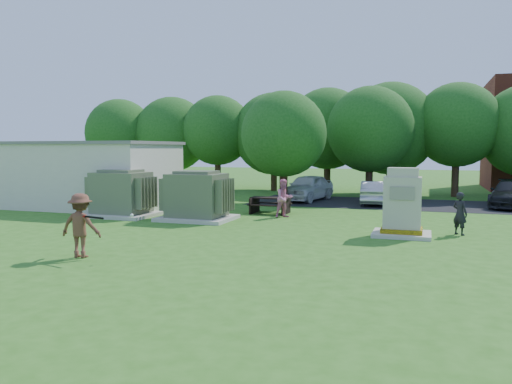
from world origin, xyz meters
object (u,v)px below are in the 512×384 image
at_px(transformer_left, 121,194).
at_px(car_white, 307,187).
at_px(person_by_generator, 460,214).
at_px(person_at_picnic, 284,198).
at_px(generator_cabinet, 402,206).
at_px(transformer_right, 197,197).
at_px(car_silver_a, 374,193).
at_px(picnic_table, 270,203).
at_px(batter, 81,225).
at_px(car_dark, 512,194).

distance_m(transformer_left, car_white, 11.16).
distance_m(person_by_generator, person_at_picnic, 7.34).
height_order(transformer_left, generator_cabinet, generator_cabinet).
bearing_deg(person_at_picnic, transformer_right, 167.84).
xyz_separation_m(transformer_right, car_white, (2.62, 9.20, -0.21)).
relative_size(generator_cabinet, car_silver_a, 0.62).
bearing_deg(picnic_table, transformer_right, -128.00).
bearing_deg(transformer_right, transformer_left, 180.00).
xyz_separation_m(batter, car_dark, (13.12, 16.97, -0.20)).
xyz_separation_m(generator_cabinet, car_dark, (4.90, 10.61, -0.34)).
distance_m(transformer_right, person_at_picnic, 3.79).
distance_m(car_white, car_silver_a, 3.92).
distance_m(batter, person_by_generator, 12.44).
bearing_deg(generator_cabinet, transformer_right, 171.39).
relative_size(picnic_table, person_at_picnic, 1.06).
height_order(batter, person_at_picnic, batter).
height_order(transformer_right, car_silver_a, transformer_right).
xyz_separation_m(person_by_generator, person_at_picnic, (-6.98, 2.29, 0.08)).
height_order(picnic_table, batter, batter).
bearing_deg(car_dark, person_by_generator, -95.84).
distance_m(transformer_right, car_silver_a, 10.63).
distance_m(picnic_table, car_silver_a, 6.88).
relative_size(transformer_left, picnic_table, 1.70).
distance_m(picnic_table, car_white, 6.26).
bearing_deg(transformer_right, person_at_picnic, 30.12).
relative_size(transformer_right, car_silver_a, 0.79).
relative_size(transformer_right, person_by_generator, 1.99).
relative_size(transformer_right, batter, 1.69).
xyz_separation_m(generator_cabinet, person_at_picnic, (-5.09, 3.17, -0.19)).
bearing_deg(transformer_left, batter, -63.31).
bearing_deg(person_by_generator, transformer_left, 38.81).
height_order(transformer_right, person_by_generator, transformer_right).
xyz_separation_m(transformer_right, picnic_table, (2.30, 2.95, -0.50)).
relative_size(batter, car_white, 0.40).
xyz_separation_m(picnic_table, car_dark, (10.96, 6.39, 0.22)).
xyz_separation_m(picnic_table, car_white, (0.31, 6.25, 0.28)).
relative_size(transformer_left, person_at_picnic, 1.79).
distance_m(batter, person_at_picnic, 10.04).
distance_m(person_by_generator, car_white, 12.25).
height_order(transformer_left, picnic_table, transformer_left).
distance_m(transformer_left, person_at_picnic, 7.23).
bearing_deg(car_silver_a, picnic_table, 48.29).
xyz_separation_m(person_at_picnic, car_silver_a, (3.19, 6.53, -0.21)).
relative_size(batter, car_silver_a, 0.47).
relative_size(transformer_right, picnic_table, 1.70).
bearing_deg(person_by_generator, person_at_picnic, 22.24).
distance_m(transformer_right, batter, 7.64).
height_order(transformer_right, car_dark, transformer_right).
xyz_separation_m(car_white, car_silver_a, (3.84, -0.76, -0.13)).
bearing_deg(batter, generator_cabinet, -149.27).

